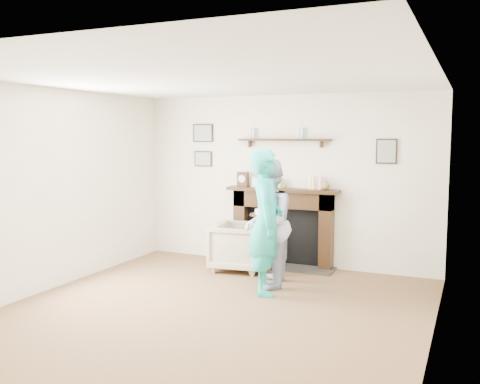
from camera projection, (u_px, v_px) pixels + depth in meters
name	position (u px, v px, depth m)	size (l,w,h in m)	color
ground	(208.00, 315.00, 5.72)	(5.00, 5.00, 0.00)	brown
room_shell	(234.00, 161.00, 6.18)	(4.54, 5.02, 2.52)	white
armchair	(240.00, 270.00, 7.64)	(0.72, 0.75, 0.68)	tan
man	(267.00, 287.00, 6.79)	(0.79, 0.62, 1.63)	silver
woman	(266.00, 293.00, 6.53)	(0.64, 0.42, 1.76)	#1EADA5
pedestal_table	(261.00, 232.00, 7.34)	(0.30, 0.30, 0.97)	black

